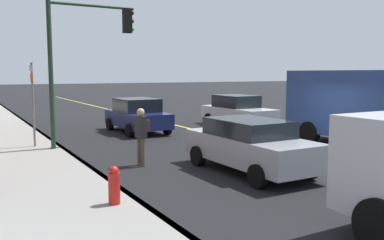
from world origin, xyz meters
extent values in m
plane|color=black|center=(0.00, 0.00, 0.00)|extent=(200.00, 200.00, 0.00)
cube|color=gray|center=(0.00, 8.80, 0.07)|extent=(80.00, 3.78, 0.15)
cube|color=slate|center=(0.00, 6.99, 0.07)|extent=(80.00, 0.16, 0.15)
cube|color=#D8CC4C|center=(0.00, 0.00, 0.01)|extent=(80.00, 0.16, 0.01)
cube|color=#A8AAB2|center=(-1.27, 3.02, 0.67)|extent=(4.41, 1.75, 0.74)
cube|color=black|center=(-1.19, 3.02, 1.27)|extent=(2.38, 1.61, 0.47)
cylinder|color=black|center=(0.18, 3.88, 0.30)|extent=(0.60, 0.22, 0.60)
cylinder|color=black|center=(0.18, 2.17, 0.30)|extent=(0.60, 0.22, 0.60)
cylinder|color=black|center=(-2.73, 3.88, 0.30)|extent=(0.60, 0.22, 0.60)
cylinder|color=black|center=(-2.73, 2.17, 0.30)|extent=(0.60, 0.22, 0.60)
cube|color=navy|center=(7.80, 2.76, 0.64)|extent=(4.15, 1.87, 0.69)
cube|color=black|center=(7.86, 2.76, 1.30)|extent=(2.12, 1.72, 0.62)
cylinder|color=black|center=(9.17, 3.67, 0.30)|extent=(0.60, 0.22, 0.60)
cylinder|color=black|center=(9.17, 1.85, 0.30)|extent=(0.60, 0.22, 0.60)
cylinder|color=black|center=(6.44, 3.67, 0.30)|extent=(0.60, 0.22, 0.60)
cylinder|color=black|center=(6.44, 1.85, 0.30)|extent=(0.60, 0.22, 0.60)
cube|color=silver|center=(7.25, -2.74, 0.65)|extent=(4.62, 1.80, 0.70)
cube|color=black|center=(7.45, -2.74, 1.32)|extent=(2.27, 1.65, 0.64)
cylinder|color=black|center=(5.73, -3.61, 0.30)|extent=(0.60, 0.22, 0.60)
cylinder|color=black|center=(5.73, -1.86, 0.30)|extent=(0.60, 0.22, 0.60)
cylinder|color=black|center=(8.77, -3.61, 0.30)|extent=(0.60, 0.22, 0.60)
cylinder|color=black|center=(8.77, -1.86, 0.30)|extent=(0.60, 0.22, 0.60)
cylinder|color=black|center=(-6.63, 4.58, 0.45)|extent=(0.90, 0.28, 0.90)
cube|color=#2D4C93|center=(-0.02, -2.98, 1.68)|extent=(5.34, 2.22, 2.46)
cylinder|color=black|center=(1.31, -4.04, 0.45)|extent=(0.90, 0.28, 0.90)
cylinder|color=black|center=(1.31, -1.92, 0.45)|extent=(0.90, 0.28, 0.90)
cylinder|color=black|center=(-1.36, -1.92, 0.45)|extent=(0.90, 0.28, 0.90)
cylinder|color=brown|center=(0.85, 5.41, 0.44)|extent=(0.15, 0.15, 0.87)
cylinder|color=brown|center=(1.08, 5.42, 0.44)|extent=(0.15, 0.15, 0.87)
cube|color=#262628|center=(0.97, 5.42, 1.20)|extent=(0.43, 0.24, 0.65)
sphere|color=tan|center=(0.97, 5.42, 1.64)|extent=(0.24, 0.24, 0.24)
cube|color=#592626|center=(0.97, 5.25, 1.23)|extent=(0.27, 0.17, 0.34)
cylinder|color=#1E3823|center=(4.46, 7.31, 2.76)|extent=(0.16, 0.16, 5.51)
cylinder|color=#1E3823|center=(4.46, 5.76, 5.21)|extent=(0.10, 3.09, 0.10)
cube|color=black|center=(4.46, 4.46, 4.76)|extent=(0.28, 0.30, 0.90)
sphere|color=#360605|center=(4.46, 4.28, 5.06)|extent=(0.18, 0.18, 0.18)
sphere|color=#392905|center=(4.46, 4.28, 4.76)|extent=(0.18, 0.18, 0.18)
sphere|color=green|center=(4.46, 4.28, 4.46)|extent=(0.18, 0.18, 0.18)
cylinder|color=slate|center=(5.26, 7.81, 1.59)|extent=(0.08, 0.08, 3.19)
cube|color=white|center=(5.26, 7.83, 2.99)|extent=(0.60, 0.02, 0.20)
cube|color=#DB5919|center=(5.26, 7.83, 2.64)|extent=(0.44, 0.02, 0.28)
cylinder|color=red|center=(-2.63, 7.51, 0.40)|extent=(0.24, 0.24, 0.80)
sphere|color=red|center=(-2.63, 7.51, 0.84)|extent=(0.20, 0.20, 0.20)
camera|label=1|loc=(-10.57, 10.19, 2.81)|focal=38.83mm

